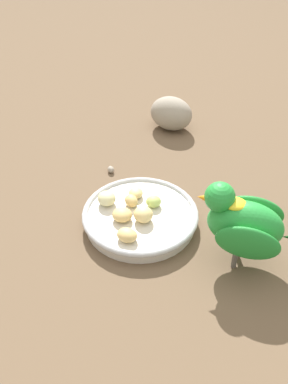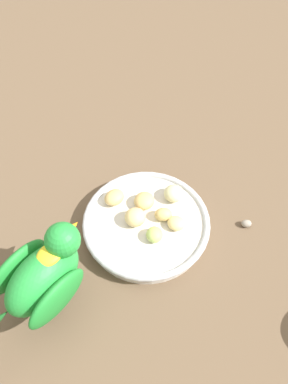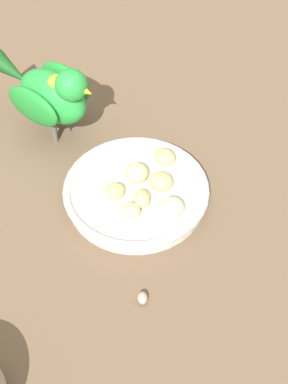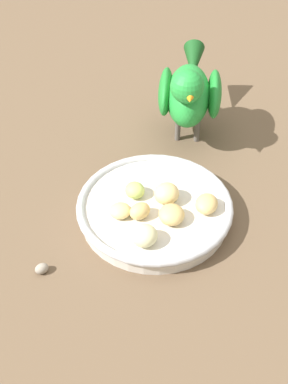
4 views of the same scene
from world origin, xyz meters
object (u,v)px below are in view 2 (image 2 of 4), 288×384
object	(u,v)px
apple_piece_0	(163,214)
apple_piece_4	(114,197)
apple_piece_2	(176,223)
pebble_0	(246,224)
apple_piece_5	(154,235)
apple_piece_1	(135,217)
parrot	(39,278)
feeding_bowl	(146,224)
apple_piece_3	(145,202)
apple_piece_6	(174,193)

from	to	relation	value
apple_piece_0	apple_piece_4	world-z (taller)	same
apple_piece_0	apple_piece_2	bearing A→B (deg)	-87.15
apple_piece_4	apple_piece_2	bearing A→B (deg)	-75.80
pebble_0	apple_piece_5	bearing A→B (deg)	143.60
apple_piece_0	apple_piece_5	xyz separation A→B (m)	(-0.04, -0.01, -0.00)
apple_piece_4	apple_piece_0	bearing A→B (deg)	-72.51
apple_piece_1	apple_piece_5	world-z (taller)	apple_piece_1
apple_piece_2	parrot	size ratio (longest dim) A/B	0.14
feeding_bowl	apple_piece_0	distance (m)	0.03
apple_piece_1	parrot	size ratio (longest dim) A/B	0.16
apple_piece_3	parrot	distance (m)	0.22
apple_piece_6	pebble_0	distance (m)	0.13
apple_piece_0	apple_piece_6	world-z (taller)	apple_piece_6
apple_piece_0	parrot	xyz separation A→B (m)	(-0.21, 0.04, 0.05)
parrot	apple_piece_4	bearing A→B (deg)	9.14
feeding_bowl	parrot	bearing A→B (deg)	171.82
feeding_bowl	apple_piece_6	distance (m)	0.07
apple_piece_5	parrot	bearing A→B (deg)	162.07
apple_piece_3	parrot	xyz separation A→B (m)	(-0.21, 0.00, 0.05)
apple_piece_1	apple_piece_4	distance (m)	0.05
apple_piece_0	pebble_0	distance (m)	0.14
apple_piece_2	apple_piece_4	xyz separation A→B (m)	(-0.03, 0.11, 0.00)
apple_piece_3	pebble_0	xyz separation A→B (m)	(0.09, -0.15, -0.03)
feeding_bowl	apple_piece_2	distance (m)	0.05
apple_piece_0	apple_piece_2	world-z (taller)	apple_piece_0
apple_piece_1	apple_piece_3	distance (m)	0.04
apple_piece_1	apple_piece_6	size ratio (longest dim) A/B	1.02
apple_piece_3	feeding_bowl	bearing A→B (deg)	-137.16
apple_piece_5	pebble_0	world-z (taller)	apple_piece_5
apple_piece_6	pebble_0	xyz separation A→B (m)	(0.05, -0.12, -0.03)
apple_piece_5	parrot	distance (m)	0.19
apple_piece_2	apple_piece_5	world-z (taller)	apple_piece_5
feeding_bowl	apple_piece_1	xyz separation A→B (m)	(-0.01, 0.01, 0.02)
apple_piece_1	apple_piece_2	xyz separation A→B (m)	(0.04, -0.06, -0.00)
feeding_bowl	apple_piece_4	distance (m)	0.07
feeding_bowl	parrot	size ratio (longest dim) A/B	1.00
apple_piece_2	apple_piece_6	size ratio (longest dim) A/B	0.86
apple_piece_4	apple_piece_6	bearing A→B (deg)	-45.96
feeding_bowl	pebble_0	distance (m)	0.17
apple_piece_3	pebble_0	size ratio (longest dim) A/B	2.05
apple_piece_4	apple_piece_5	distance (m)	0.10
apple_piece_0	pebble_0	size ratio (longest dim) A/B	1.68
apple_piece_0	apple_piece_3	bearing A→B (deg)	89.32
pebble_0	apple_piece_3	bearing A→B (deg)	121.49
apple_piece_2	apple_piece_3	xyz separation A→B (m)	(-0.00, 0.06, 0.00)
apple_piece_1	apple_piece_4	world-z (taller)	apple_piece_1
apple_piece_3	apple_piece_5	world-z (taller)	apple_piece_3
apple_piece_2	apple_piece_6	distance (m)	0.06
apple_piece_4	apple_piece_3	bearing A→B (deg)	-59.39
parrot	apple_piece_5	bearing A→B (deg)	-21.28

